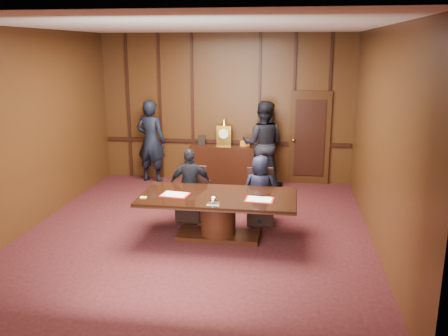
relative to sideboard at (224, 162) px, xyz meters
name	(u,v)px	position (x,y,z in m)	size (l,w,h in m)	color
room	(201,135)	(0.07, -3.12, 1.24)	(7.00, 7.04, 3.50)	black
sideboard	(224,162)	(0.00, 0.00, 0.00)	(1.60, 0.45, 1.54)	black
conference_table	(218,209)	(0.40, -3.44, 0.02)	(2.62, 1.32, 0.76)	black
folder_left	(175,195)	(-0.32, -3.53, 0.28)	(0.50, 0.39, 0.02)	#A4100F
folder_right	(259,200)	(1.11, -3.59, 0.28)	(0.48, 0.35, 0.02)	#A4100F
inkstand	(214,201)	(0.40, -3.89, 0.33)	(0.20, 0.14, 0.12)	white
notepad	(143,197)	(-0.80, -3.75, 0.28)	(0.10, 0.07, 0.01)	#EAE172
chair_left	(192,203)	(-0.24, -2.56, -0.19)	(0.54, 0.54, 0.99)	black
chair_right	(260,207)	(1.05, -2.56, -0.19)	(0.53, 0.53, 0.99)	black
signatory_left	(190,185)	(-0.25, -2.64, 0.20)	(0.80, 0.33, 1.37)	black
signatory_right	(260,190)	(1.05, -2.64, 0.16)	(0.63, 0.41, 1.28)	black
witness_left	(151,141)	(-1.75, -0.16, 0.50)	(0.72, 0.47, 1.98)	black
witness_right	(263,144)	(0.93, -0.16, 0.51)	(0.97, 0.76, 1.99)	black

